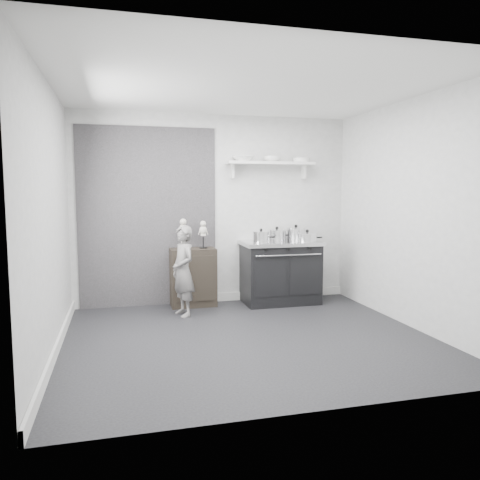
% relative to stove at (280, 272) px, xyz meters
% --- Properties ---
extents(ground, '(4.00, 4.00, 0.00)m').
position_rel_stove_xyz_m(ground, '(-0.90, -1.48, -0.45)').
color(ground, black).
rests_on(ground, ground).
extents(room_shell, '(4.02, 3.62, 2.71)m').
position_rel_stove_xyz_m(room_shell, '(-0.98, -1.33, 1.19)').
color(room_shell, '#ABABA9').
rests_on(room_shell, ground).
extents(wall_shelf, '(1.30, 0.26, 0.24)m').
position_rel_stove_xyz_m(wall_shelf, '(-0.10, 0.20, 1.56)').
color(wall_shelf, silver).
rests_on(wall_shelf, room_shell).
extents(stove, '(1.12, 0.70, 0.90)m').
position_rel_stove_xyz_m(stove, '(0.00, 0.00, 0.00)').
color(stove, black).
rests_on(stove, ground).
extents(side_cabinet, '(0.63, 0.37, 0.82)m').
position_rel_stove_xyz_m(side_cabinet, '(-1.25, 0.13, -0.05)').
color(side_cabinet, black).
rests_on(side_cabinet, ground).
extents(child, '(0.40, 0.49, 1.17)m').
position_rel_stove_xyz_m(child, '(-1.45, -0.36, 0.13)').
color(child, slate).
rests_on(child, ground).
extents(pot_front_left, '(0.32, 0.24, 0.20)m').
position_rel_stove_xyz_m(pot_front_left, '(-0.32, -0.09, 0.52)').
color(pot_front_left, silver).
rests_on(pot_front_left, stove).
extents(pot_back_left, '(0.36, 0.27, 0.20)m').
position_rel_stove_xyz_m(pot_back_left, '(-0.01, 0.13, 0.53)').
color(pot_back_left, silver).
rests_on(pot_back_left, stove).
extents(pot_back_right, '(0.36, 0.28, 0.23)m').
position_rel_stove_xyz_m(pot_back_right, '(0.28, 0.12, 0.54)').
color(pot_back_right, silver).
rests_on(pot_back_right, stove).
extents(pot_front_right, '(0.37, 0.28, 0.18)m').
position_rel_stove_xyz_m(pot_front_right, '(0.34, -0.17, 0.51)').
color(pot_front_right, silver).
rests_on(pot_front_right, stove).
extents(skeleton_full, '(0.14, 0.09, 0.49)m').
position_rel_stove_xyz_m(skeleton_full, '(-1.38, 0.13, 0.61)').
color(skeleton_full, beige).
rests_on(skeleton_full, side_cabinet).
extents(skeleton_torso, '(0.12, 0.08, 0.45)m').
position_rel_stove_xyz_m(skeleton_torso, '(-1.10, 0.13, 0.59)').
color(skeleton_torso, beige).
rests_on(skeleton_torso, side_cabinet).
extents(bowl_large, '(0.30, 0.30, 0.07)m').
position_rel_stove_xyz_m(bowl_large, '(-0.51, 0.19, 1.62)').
color(bowl_large, white).
rests_on(bowl_large, wall_shelf).
extents(bowl_small, '(0.24, 0.24, 0.08)m').
position_rel_stove_xyz_m(bowl_small, '(-0.07, 0.19, 1.62)').
color(bowl_small, white).
rests_on(bowl_small, wall_shelf).
extents(plate_stack, '(0.24, 0.24, 0.06)m').
position_rel_stove_xyz_m(plate_stack, '(0.38, 0.19, 1.62)').
color(plate_stack, silver).
rests_on(plate_stack, wall_shelf).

